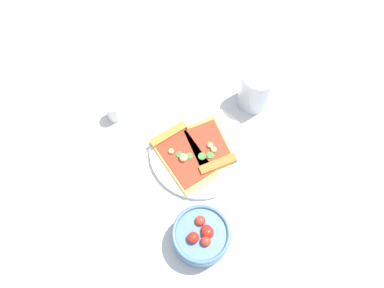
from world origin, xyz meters
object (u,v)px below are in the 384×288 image
Objects in this scene: pizza_slice_near at (210,149)px; pepper_shaker at (113,110)px; plate at (200,150)px; pizza_slice_far at (181,154)px; soda_glass at (256,90)px; salad_bowl at (201,236)px.

pepper_shaker reaches higher than pizza_slice_near.
pizza_slice_far reaches higher than plate.
soda_glass reaches higher than pizza_slice_far.
pizza_slice_far is 0.20m from pepper_shaker.
pepper_shaker is at bearing 18.26° from pizza_slice_far.
pizza_slice_far is 2.39× the size of pepper_shaker.
pizza_slice_near is 1.20× the size of salad_bowl.
pepper_shaker is (0.36, -0.02, -0.00)m from salad_bowl.
pizza_slice_near is 0.25m from pepper_shaker.
salad_bowl is at bearing 120.13° from soda_glass.
plate is 0.05m from pizza_slice_far.
pepper_shaker reaches higher than pizza_slice_far.
plate is at bearing 45.64° from pizza_slice_near.
pepper_shaker reaches higher than plate.
pizza_slice_far is at bearing 69.62° from plate.
pepper_shaker is at bearing 28.85° from pizza_slice_near.
pepper_shaker is (0.18, 0.29, -0.02)m from soda_glass.
pepper_shaker is (0.19, 0.06, 0.01)m from pizza_slice_far.
salad_bowl reaches higher than pepper_shaker.
salad_bowl is at bearing 135.03° from pizza_slice_near.
pizza_slice_far is 0.20m from salad_bowl.
salad_bowl is 0.37m from soda_glass.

